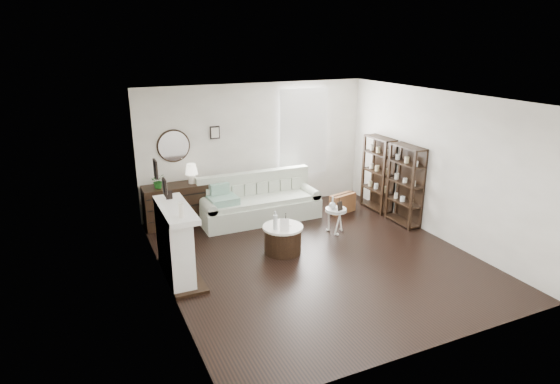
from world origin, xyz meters
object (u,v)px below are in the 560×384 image
drum_table (283,239)px  pedestal_table (336,211)px  dresser (176,205)px  sofa (259,204)px

drum_table → pedestal_table: pedestal_table is taller
dresser → drum_table: size_ratio=1.76×
dresser → drum_table: (1.41, -2.04, -0.16)m
dresser → drum_table: dresser is taller
sofa → dresser: (-1.62, 0.39, 0.10)m
sofa → drum_table: bearing=-97.4°
dresser → drum_table: bearing=-55.4°
pedestal_table → sofa: bearing=129.9°
sofa → dresser: size_ratio=1.98×
drum_table → pedestal_table: size_ratio=1.43×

